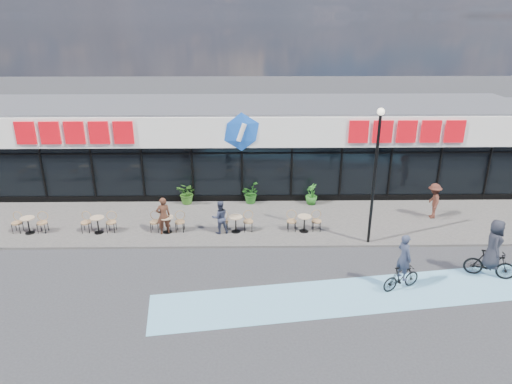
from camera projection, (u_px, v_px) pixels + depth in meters
ground at (240, 274)px, 17.08m from camera, size 120.00×120.00×0.00m
sidewalk at (242, 222)px, 21.26m from camera, size 44.00×5.00×0.10m
bike_lane at (355, 295)px, 15.74m from camera, size 14.17×4.13×0.01m
building at (243, 144)px, 25.50m from camera, size 30.60×6.57×4.75m
lamp_post at (375, 167)px, 18.07m from camera, size 0.28×0.28×5.67m
bistro_set_1 at (29, 223)px, 19.96m from camera, size 1.54×0.62×0.90m
bistro_set_2 at (98, 222)px, 20.01m from camera, size 1.54×0.62×0.90m
bistro_set_3 at (167, 222)px, 20.05m from camera, size 1.54×0.62×0.90m
bistro_set_4 at (236, 222)px, 20.09m from camera, size 1.54×0.62×0.90m
bistro_set_5 at (304, 221)px, 20.13m from camera, size 1.54×0.62×0.90m
potted_plant_left at (188, 193)px, 23.01m from camera, size 1.31×1.26×1.13m
potted_plant_mid at (311, 194)px, 22.96m from camera, size 0.67×0.67×1.07m
potted_plant_right at (250, 193)px, 23.14m from camera, size 0.88×0.99×1.05m
patron_left at (163, 216)px, 19.73m from camera, size 0.71×0.58×1.68m
patron_right at (220, 217)px, 19.81m from camera, size 0.86×0.75×1.50m
pedestrian_a at (434, 201)px, 21.32m from camera, size 0.79×1.18×1.69m
cyclist_a at (402, 269)px, 15.84m from camera, size 1.58×1.00×2.12m
cyclist_b at (492, 254)px, 16.54m from camera, size 1.84×1.11×2.29m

